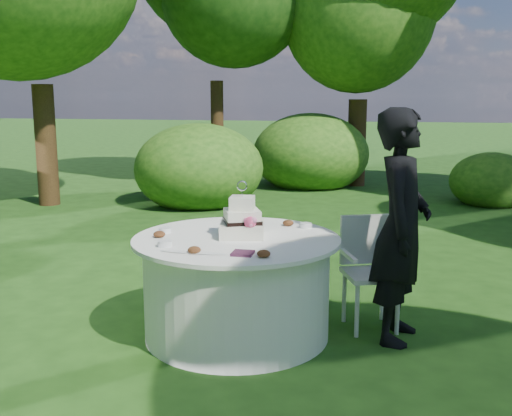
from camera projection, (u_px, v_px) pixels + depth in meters
The scene contains 9 objects.
ground at pixel (237, 334), 4.63m from camera, with size 80.00×80.00×0.00m, color #1B3E10.
napkins at pixel (243, 253), 4.00m from camera, with size 0.14×0.14×0.02m, color #4A1F38.
feather_plume at pixel (194, 252), 4.03m from camera, with size 0.48×0.07×0.01m, color silver.
guest at pixel (401, 226), 4.40m from camera, with size 0.63×0.42×1.74m, color black.
table at pixel (237, 286), 4.55m from camera, with size 1.56×1.56×0.77m.
cake at pixel (242, 222), 4.50m from camera, with size 0.38×0.38×0.43m.
chair at pixel (368, 263), 4.73m from camera, with size 0.52×0.52×0.88m.
votives at pixel (214, 233), 4.55m from camera, with size 1.14×0.91×0.04m.
petal_cups at pixel (227, 239), 4.32m from camera, with size 0.97×1.09×0.05m.
Camera 1 is at (1.08, -4.23, 1.81)m, focal length 42.00 mm.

